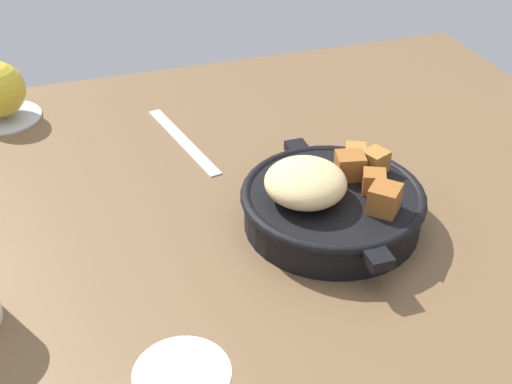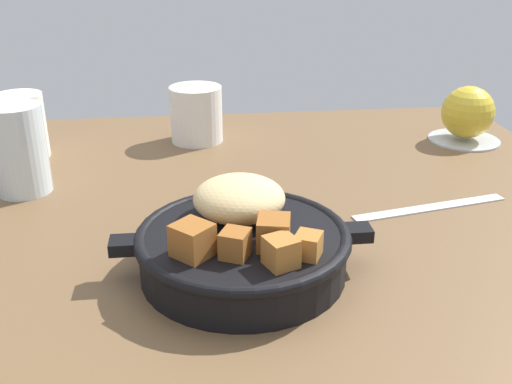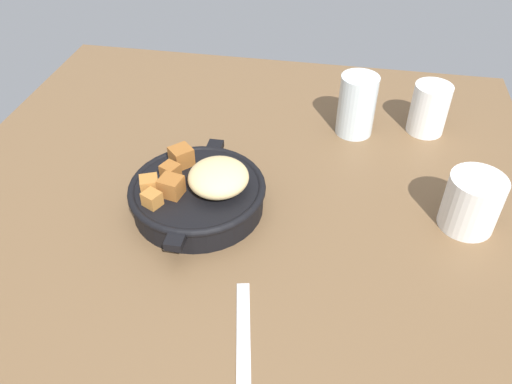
# 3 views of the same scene
# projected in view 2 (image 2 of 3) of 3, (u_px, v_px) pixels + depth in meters

# --- Properties ---
(ground_plane) EXTENTS (0.98, 0.95, 0.02)m
(ground_plane) POSITION_uv_depth(u_px,v_px,m) (216.00, 257.00, 0.62)
(ground_plane) COLOR brown
(cast_iron_skillet) EXTENTS (0.24, 0.20, 0.08)m
(cast_iron_skillet) POSITION_uv_depth(u_px,v_px,m) (243.00, 242.00, 0.56)
(cast_iron_skillet) COLOR black
(cast_iron_skillet) RESTS_ON ground_plane
(saucer_plate) EXTENTS (0.11, 0.11, 0.01)m
(saucer_plate) POSITION_uv_depth(u_px,v_px,m) (464.00, 139.00, 0.92)
(saucer_plate) COLOR #B7BABF
(saucer_plate) RESTS_ON ground_plane
(red_apple) EXTENTS (0.08, 0.08, 0.08)m
(red_apple) POSITION_uv_depth(u_px,v_px,m) (468.00, 112.00, 0.91)
(red_apple) COLOR gold
(red_apple) RESTS_ON saucer_plate
(butter_knife) EXTENTS (0.20, 0.06, 0.00)m
(butter_knife) POSITION_uv_depth(u_px,v_px,m) (430.00, 207.00, 0.70)
(butter_knife) COLOR silver
(butter_knife) RESTS_ON ground_plane
(ceramic_mug_white) EXTENTS (0.08, 0.08, 0.08)m
(ceramic_mug_white) POSITION_uv_depth(u_px,v_px,m) (196.00, 114.00, 0.91)
(ceramic_mug_white) COLOR silver
(ceramic_mug_white) RESTS_ON ground_plane
(water_glass_tall) EXTENTS (0.07, 0.07, 0.11)m
(water_glass_tall) POSITION_uv_depth(u_px,v_px,m) (19.00, 150.00, 0.73)
(water_glass_tall) COLOR silver
(water_glass_tall) RESTS_ON ground_plane
(white_creamer_pitcher) EXTENTS (0.07, 0.07, 0.09)m
(white_creamer_pitcher) POSITION_uv_depth(u_px,v_px,m) (22.00, 126.00, 0.84)
(white_creamer_pitcher) COLOR white
(white_creamer_pitcher) RESTS_ON ground_plane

